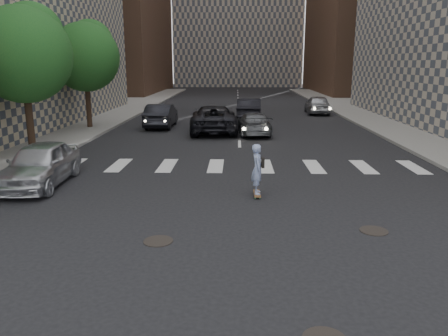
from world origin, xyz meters
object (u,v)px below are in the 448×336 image
object	(u,v)px
skateboarder	(258,169)
traffic_car_e	(249,109)
tree_c	(86,54)
traffic_car_b	(254,123)
silver_sedan	(40,164)
traffic_car_a	(161,115)
traffic_car_c	(214,119)
tree_b	(25,50)
traffic_car_d	(317,104)

from	to	relation	value
skateboarder	traffic_car_e	size ratio (longest dim) A/B	0.35
tree_c	traffic_car_b	bearing A→B (deg)	-10.84
silver_sedan	traffic_car_a	xyz separation A→B (m)	(1.80, 14.02, 0.02)
skateboarder	traffic_car_e	xyz separation A→B (m)	(0.25, 19.09, -0.08)
silver_sedan	traffic_car_e	distance (m)	19.57
traffic_car_e	traffic_car_a	bearing A→B (deg)	36.58
silver_sedan	traffic_car_c	world-z (taller)	traffic_car_c
traffic_car_e	traffic_car_c	bearing A→B (deg)	71.21
silver_sedan	traffic_car_c	xyz separation A→B (m)	(5.34, 12.02, 0.07)
tree_b	traffic_car_e	size ratio (longest dim) A/B	1.37
tree_b	skateboarder	world-z (taller)	tree_b
tree_c	traffic_car_e	xyz separation A→B (m)	(10.21, 4.86, -3.85)
tree_c	traffic_car_c	world-z (taller)	tree_c
traffic_car_c	traffic_car_e	bearing A→B (deg)	-114.08
traffic_car_d	tree_c	bearing A→B (deg)	32.83
tree_c	traffic_car_a	xyz separation A→B (m)	(4.37, 0.86, -3.89)
silver_sedan	traffic_car_b	world-z (taller)	silver_sedan
traffic_car_a	traffic_car_d	world-z (taller)	traffic_car_d
tree_c	traffic_car_e	bearing A→B (deg)	25.47
silver_sedan	traffic_car_a	size ratio (longest dim) A/B	0.95
tree_c	traffic_car_b	distance (m)	11.22
skateboarder	traffic_car_b	size ratio (longest dim) A/B	0.38
traffic_car_a	traffic_car_c	size ratio (longest dim) A/B	0.79
tree_c	traffic_car_d	world-z (taller)	tree_c
silver_sedan	traffic_car_b	size ratio (longest dim) A/B	0.98
tree_c	traffic_car_c	bearing A→B (deg)	-8.18
traffic_car_a	traffic_car_b	xyz separation A→B (m)	(5.92, -2.83, -0.11)
tree_c	traffic_car_a	bearing A→B (deg)	11.17
traffic_car_b	tree_c	bearing A→B (deg)	-15.56
silver_sedan	tree_c	bearing A→B (deg)	98.88
skateboarder	traffic_car_e	world-z (taller)	skateboarder
silver_sedan	traffic_car_d	xyz separation A→B (m)	(13.39, 22.02, 0.02)
tree_b	traffic_car_a	bearing A→B (deg)	63.75
tree_c	traffic_car_c	xyz separation A→B (m)	(7.91, -1.14, -3.83)
traffic_car_b	traffic_car_e	distance (m)	6.84
traffic_car_b	traffic_car_d	xyz separation A→B (m)	(5.66, 10.83, 0.12)
tree_b	traffic_car_a	world-z (taller)	tree_b
traffic_car_b	traffic_car_d	bearing A→B (deg)	-122.31
traffic_car_b	silver_sedan	bearing A→B (deg)	50.65
tree_b	skateboarder	size ratio (longest dim) A/B	3.95
tree_c	traffic_car_c	size ratio (longest dim) A/B	1.13
skateboarder	traffic_car_e	bearing A→B (deg)	88.62
tree_b	traffic_car_c	xyz separation A→B (m)	(7.91, 6.86, -3.83)
skateboarder	silver_sedan	distance (m)	7.47
tree_c	skateboarder	world-z (taller)	tree_c
tree_c	traffic_car_e	distance (m)	11.95
skateboarder	silver_sedan	xyz separation A→B (m)	(-7.39, 1.07, -0.13)
skateboarder	tree_c	bearing A→B (deg)	124.36
traffic_car_d	traffic_car_e	xyz separation A→B (m)	(-5.74, -4.00, 0.03)
skateboarder	traffic_car_e	distance (m)	19.09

